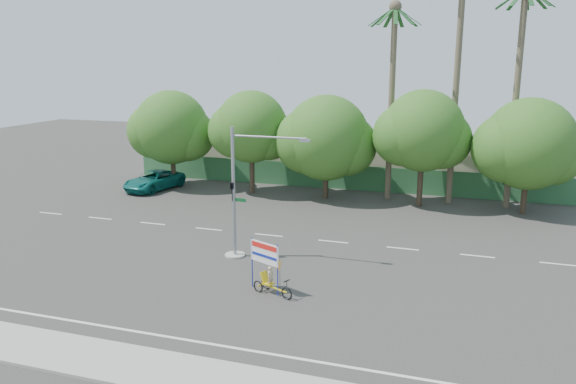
% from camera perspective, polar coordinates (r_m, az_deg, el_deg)
% --- Properties ---
extents(ground, '(120.00, 120.00, 0.00)m').
position_cam_1_polar(ground, '(26.35, -3.80, -9.87)').
color(ground, '#33302D').
rests_on(ground, ground).
extents(sidewalk_near, '(50.00, 2.40, 0.12)m').
position_cam_1_polar(sidewalk_near, '(20.31, -12.00, -17.50)').
color(sidewalk_near, gray).
rests_on(sidewalk_near, ground).
extents(fence, '(38.00, 0.08, 2.00)m').
position_cam_1_polar(fence, '(45.86, 6.13, 1.48)').
color(fence, '#336B3D').
rests_on(fence, ground).
extents(building_left, '(12.00, 8.00, 4.00)m').
position_cam_1_polar(building_left, '(52.75, -3.53, 4.19)').
color(building_left, '#BDB196').
rests_on(building_left, ground).
extents(building_right, '(14.00, 8.00, 3.60)m').
position_cam_1_polar(building_right, '(49.23, 16.41, 2.78)').
color(building_right, '#BDB196').
rests_on(building_right, ground).
extents(tree_far_left, '(7.14, 6.00, 7.96)m').
position_cam_1_polar(tree_far_left, '(46.94, -11.81, 6.21)').
color(tree_far_left, '#473828').
rests_on(tree_far_left, ground).
extents(tree_left, '(6.66, 5.60, 8.07)m').
position_cam_1_polar(tree_left, '(43.88, -3.80, 6.37)').
color(tree_left, '#473828').
rests_on(tree_left, ground).
extents(tree_center, '(7.62, 6.40, 7.85)m').
position_cam_1_polar(tree_center, '(42.13, 3.85, 5.26)').
color(tree_center, '#473828').
rests_on(tree_center, ground).
extents(tree_right, '(6.90, 5.80, 8.36)m').
position_cam_1_polar(tree_right, '(40.91, 13.47, 5.77)').
color(tree_right, '#473828').
rests_on(tree_right, ground).
extents(tree_far_right, '(7.38, 6.20, 7.94)m').
position_cam_1_polar(tree_far_right, '(41.05, 23.22, 4.25)').
color(tree_far_right, '#473828').
rests_on(tree_far_right, ground).
extents(palm_tall, '(3.73, 3.79, 17.45)m').
position_cam_1_polar(palm_tall, '(41.97, 16.89, 12.92)').
color(palm_tall, '#70604C').
rests_on(palm_tall, ground).
extents(palm_mid, '(3.73, 3.79, 15.45)m').
position_cam_1_polar(palm_mid, '(42.07, 22.34, 11.05)').
color(palm_mid, '#70604C').
rests_on(palm_mid, ground).
extents(palm_short, '(3.73, 3.79, 14.45)m').
position_cam_1_polar(palm_short, '(42.36, 10.55, 11.09)').
color(palm_short, '#70604C').
rests_on(palm_short, ground).
extents(traffic_signal, '(4.72, 1.10, 7.00)m').
position_cam_1_polar(traffic_signal, '(29.70, -5.00, -1.24)').
color(traffic_signal, gray).
rests_on(traffic_signal, ground).
extents(trike_billboard, '(2.32, 1.19, 2.47)m').
position_cam_1_polar(trike_billboard, '(25.63, -2.00, -8.13)').
color(trike_billboard, black).
rests_on(trike_billboard, ground).
extents(pickup_truck, '(3.58, 5.90, 1.53)m').
position_cam_1_polar(pickup_truck, '(46.89, -13.46, 1.16)').
color(pickup_truck, '#0E655F').
rests_on(pickup_truck, ground).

